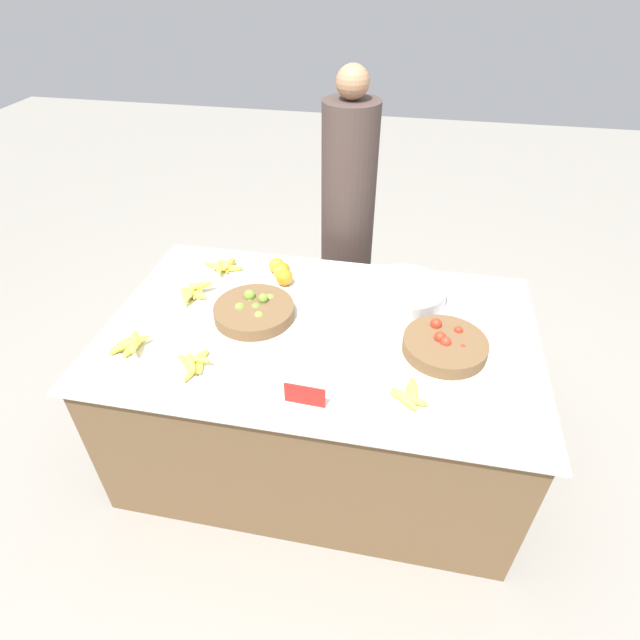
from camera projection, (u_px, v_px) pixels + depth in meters
The scene contains 13 objects.
ground_plane at pixel (320, 444), 2.63m from camera, with size 12.00×12.00×0.00m, color gray.
market_table at pixel (320, 392), 2.39m from camera, with size 1.85×1.14×0.78m.
lime_bowl at pixel (254, 311), 2.21m from camera, with size 0.36×0.36×0.09m.
tomato_basket at pixel (445, 345), 2.02m from camera, with size 0.34×0.34×0.09m.
orange_pile at pixel (281, 271), 2.45m from camera, with size 0.14×0.18×0.08m.
metal_bowl at pixel (405, 292), 2.31m from camera, with size 0.37×0.37×0.08m.
price_sign at pixel (305, 395), 1.78m from camera, with size 0.15×0.01×0.09m.
banana_bunch_back_center at pixel (193, 292), 2.34m from camera, with size 0.17×0.19×0.06m.
banana_bunch_front_left at pixel (409, 396), 1.82m from camera, with size 0.15×0.18×0.03m.
banana_bunch_middle_right at pixel (130, 344), 2.03m from camera, with size 0.15×0.15×0.06m.
banana_bunch_front_right at pixel (224, 266), 2.52m from camera, with size 0.22×0.18×0.05m.
banana_bunch_front_center at pixel (194, 363), 1.95m from camera, with size 0.15×0.20×0.05m.
vendor_person at pixel (347, 233), 2.86m from camera, with size 0.30×0.30×1.65m.
Camera 1 is at (0.32, -1.64, 2.14)m, focal length 28.00 mm.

